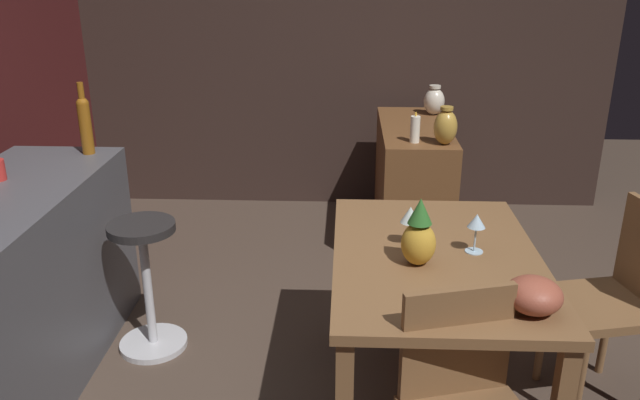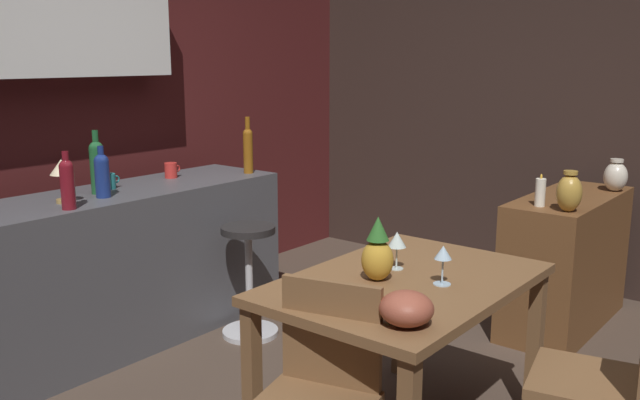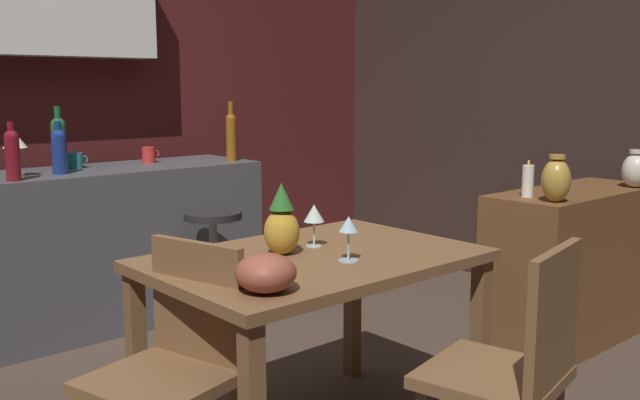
{
  "view_description": "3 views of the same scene",
  "coord_description": "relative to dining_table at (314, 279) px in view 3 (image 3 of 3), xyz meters",
  "views": [
    {
      "loc": [
        -2.3,
        0.07,
        1.85
      ],
      "look_at": [
        0.36,
        0.18,
        0.83
      ],
      "focal_mm": 35.83,
      "sensor_mm": 36.0,
      "label": 1
    },
    {
      "loc": [
        -2.3,
        -1.7,
        1.64
      ],
      "look_at": [
        0.22,
        0.32,
        0.96
      ],
      "focal_mm": 37.99,
      "sensor_mm": 36.0,
      "label": 2
    },
    {
      "loc": [
        -1.66,
        -2.23,
        1.36
      ],
      "look_at": [
        0.38,
        0.09,
        0.86
      ],
      "focal_mm": 39.63,
      "sensor_mm": 36.0,
      "label": 3
    }
  ],
  "objects": [
    {
      "name": "wall_kitchen_back",
      "position": [
        -0.07,
        2.37,
        0.77
      ],
      "size": [
        5.2,
        0.33,
        2.6
      ],
      "color": "#4C1919",
      "rests_on": "ground_plane"
    },
    {
      "name": "wine_glass_left",
      "position": [
        0.09,
        0.1,
        0.22
      ],
      "size": [
        0.08,
        0.08,
        0.17
      ],
      "color": "silver",
      "rests_on": "dining_table"
    },
    {
      "name": "wine_bottle_cobalt",
      "position": [
        -0.26,
        1.75,
        0.39
      ],
      "size": [
        0.08,
        0.08,
        0.28
      ],
      "color": "navy",
      "rests_on": "kitchen_counter"
    },
    {
      "name": "cup_red",
      "position": [
        0.36,
        1.95,
        0.3
      ],
      "size": [
        0.11,
        0.08,
        0.1
      ],
      "color": "red",
      "rests_on": "kitchen_counter"
    },
    {
      "name": "pillar_candle_tall",
      "position": [
        1.36,
        -0.04,
        0.25
      ],
      "size": [
        0.06,
        0.06,
        0.18
      ],
      "color": "white",
      "rests_on": "sideboard_cabinet"
    },
    {
      "name": "fruit_bowl",
      "position": [
        -0.42,
        -0.26,
        0.15
      ],
      "size": [
        0.19,
        0.19,
        0.12
      ],
      "primitive_type": "ellipsoid",
      "color": "#9E4C38",
      "rests_on": "dining_table"
    },
    {
      "name": "kitchen_counter",
      "position": [
        -0.14,
        1.85,
        -0.19
      ],
      "size": [
        2.1,
        0.6,
        0.9
      ],
      "primitive_type": "cube",
      "color": "#4C4C51",
      "rests_on": "ground_plane"
    },
    {
      "name": "counter_lamp",
      "position": [
        -0.47,
        1.79,
        0.42
      ],
      "size": [
        0.12,
        0.12,
        0.23
      ],
      "color": "#A58447",
      "rests_on": "kitchen_counter"
    },
    {
      "name": "pineapple_centerpiece",
      "position": [
        -0.08,
        0.09,
        0.21
      ],
      "size": [
        0.13,
        0.13,
        0.27
      ],
      "color": "gold",
      "rests_on": "dining_table"
    },
    {
      "name": "wall_side_right",
      "position": [
        2.54,
        0.6,
        0.66
      ],
      "size": [
        0.1,
        4.4,
        2.6
      ],
      "primitive_type": "cube",
      "color": "#33231E",
      "rests_on": "ground_plane"
    },
    {
      "name": "cup_teal",
      "position": [
        -0.1,
        1.94,
        0.3
      ],
      "size": [
        0.11,
        0.08,
        0.09
      ],
      "color": "teal",
      "rests_on": "kitchen_counter"
    },
    {
      "name": "bar_stool",
      "position": [
        0.41,
        1.33,
        -0.29
      ],
      "size": [
        0.34,
        0.34,
        0.67
      ],
      "color": "#262323",
      "rests_on": "ground_plane"
    },
    {
      "name": "dining_table",
      "position": [
        0.0,
        0.0,
        0.0
      ],
      "size": [
        1.2,
        0.82,
        0.74
      ],
      "color": "brown",
      "rests_on": "ground_plane"
    },
    {
      "name": "chair_by_doorway",
      "position": [
        0.11,
        -0.79,
        -0.14
      ],
      "size": [
        0.48,
        0.48,
        0.9
      ],
      "color": "brown",
      "rests_on": "ground_plane"
    },
    {
      "name": "wine_glass_right",
      "position": [
        0.03,
        -0.15,
        0.22
      ],
      "size": [
        0.07,
        0.07,
        0.16
      ],
      "color": "silver",
      "rests_on": "dining_table"
    },
    {
      "name": "wine_bottle_amber",
      "position": [
        0.79,
        1.69,
        0.42
      ],
      "size": [
        0.06,
        0.06,
        0.37
      ],
      "color": "#8C5114",
      "rests_on": "kitchen_counter"
    },
    {
      "name": "vase_ceramic_ivory",
      "position": [
        2.08,
        -0.24,
        0.27
      ],
      "size": [
        0.14,
        0.14,
        0.2
      ],
      "color": "beige",
      "rests_on": "sideboard_cabinet"
    },
    {
      "name": "chair_near_window",
      "position": [
        -0.62,
        -0.03,
        -0.16
      ],
      "size": [
        0.49,
        0.49,
        0.87
      ],
      "color": "brown",
      "rests_on": "ground_plane"
    },
    {
      "name": "sideboard_cabinet",
      "position": [
        1.75,
        -0.08,
        -0.23
      ],
      "size": [
        1.1,
        0.44,
        0.82
      ],
      "primitive_type": "cube",
      "color": "brown",
      "rests_on": "ground_plane"
    },
    {
      "name": "wine_bottle_green",
      "position": [
        -0.21,
        1.86,
        0.42
      ],
      "size": [
        0.08,
        0.08,
        0.35
      ],
      "color": "#1E592D",
      "rests_on": "kitchen_counter"
    },
    {
      "name": "vase_brass",
      "position": [
        1.32,
        -0.21,
        0.28
      ],
      "size": [
        0.14,
        0.14,
        0.22
      ],
      "color": "#B78C38",
      "rests_on": "sideboard_cabinet"
    },
    {
      "name": "wine_bottle_ruby",
      "position": [
        -0.53,
        1.63,
        0.39
      ],
      "size": [
        0.07,
        0.07,
        0.29
      ],
      "color": "maroon",
      "rests_on": "kitchen_counter"
    }
  ]
}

